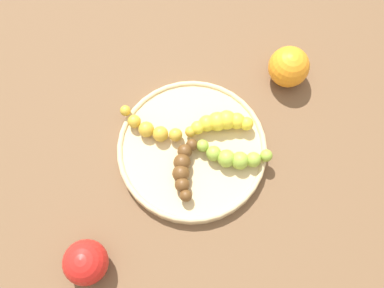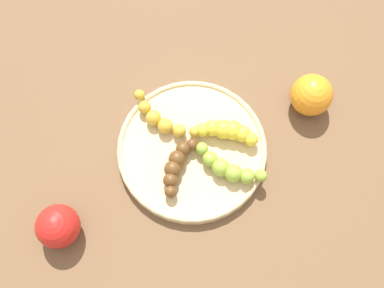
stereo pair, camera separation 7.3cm
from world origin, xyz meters
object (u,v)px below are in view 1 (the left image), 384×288
object	(u,v)px
banana_yellow	(222,122)
banana_spotted	(155,129)
banana_green	(233,157)
apple_red	(86,262)
orange_fruit	(289,67)
fruit_bowl	(192,149)
banana_overripe	(183,168)

from	to	relation	value
banana_yellow	banana_spotted	size ratio (longest dim) A/B	0.71
banana_spotted	banana_green	bearing A→B (deg)	87.90
apple_red	orange_fruit	world-z (taller)	orange_fruit
banana_green	banana_spotted	bearing A→B (deg)	-101.84
orange_fruit	banana_yellow	bearing A→B (deg)	-92.87
fruit_bowl	orange_fruit	size ratio (longest dim) A/B	3.50
orange_fruit	banana_overripe	bearing A→B (deg)	-88.68
fruit_bowl	orange_fruit	distance (m)	0.24
banana_spotted	apple_red	bearing A→B (deg)	-4.80
fruit_bowl	banana_green	bearing A→B (deg)	28.56
fruit_bowl	banana_green	size ratio (longest dim) A/B	2.41
banana_yellow	fruit_bowl	bearing A→B (deg)	123.94
banana_yellow	banana_spotted	bearing A→B (deg)	90.65
banana_green	banana_overripe	world-z (taller)	banana_green
banana_spotted	banana_overripe	size ratio (longest dim) A/B	1.40
banana_green	banana_spotted	distance (m)	0.15
banana_yellow	apple_red	xyz separation A→B (m)	(0.02, -0.32, -0.00)
fruit_bowl	banana_spotted	xyz separation A→B (m)	(-0.07, -0.03, 0.02)
banana_green	banana_spotted	size ratio (longest dim) A/B	0.85
banana_green	banana_yellow	world-z (taller)	banana_yellow
apple_red	banana_green	bearing A→B (deg)	82.45
banana_yellow	apple_red	world-z (taller)	apple_red
banana_green	apple_red	xyz separation A→B (m)	(-0.04, -0.29, 0.00)
banana_overripe	banana_green	bearing A→B (deg)	-161.99
fruit_bowl	orange_fruit	xyz separation A→B (m)	(0.01, 0.23, 0.03)
banana_green	banana_yellow	size ratio (longest dim) A/B	1.20
banana_spotted	apple_red	size ratio (longest dim) A/B	1.79
fruit_bowl	banana_overripe	distance (m)	0.05
fruit_bowl	banana_overripe	world-z (taller)	banana_overripe
banana_green	orange_fruit	size ratio (longest dim) A/B	1.45
banana_yellow	banana_spotted	world-z (taller)	banana_yellow
banana_yellow	apple_red	bearing A→B (deg)	132.56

